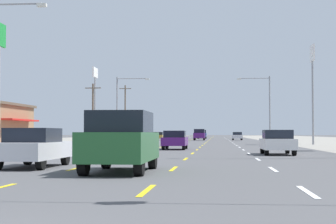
{
  "coord_description": "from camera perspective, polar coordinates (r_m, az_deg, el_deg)",
  "views": [
    {
      "loc": [
        3.32,
        -5.31,
        1.28
      ],
      "look_at": [
        -0.76,
        40.37,
        3.01
      ],
      "focal_mm": 59.61,
      "sensor_mm": 36.0,
      "label": 1
    }
  ],
  "objects": [
    {
      "name": "sedan_far_right_distant_a",
      "position": [
        101.52,
        7.09,
        -2.44
      ],
      "size": [
        1.8,
        4.5,
        1.46
      ],
      "color": "silver",
      "rests_on": "ground"
    },
    {
      "name": "sedan_far_left_farther",
      "position": [
        98.9,
        -0.98,
        -2.47
      ],
      "size": [
        1.8,
        4.5,
        1.46
      ],
      "color": "#B28C33",
      "rests_on": "ground"
    },
    {
      "name": "sedan_center_turn_midfar",
      "position": [
        43.3,
        0.72,
        -2.85
      ],
      "size": [
        1.8,
        4.5,
        1.46
      ],
      "color": "#4C196B",
      "rests_on": "ground"
    },
    {
      "name": "pole_sign_right_row_2",
      "position": [
        64.13,
        14.56,
        4.14
      ],
      "size": [
        0.24,
        1.94,
        11.08
      ],
      "color": "gray",
      "rests_on": "ground"
    },
    {
      "name": "ground_plane",
      "position": [
        71.4,
        2.44,
        -3.19
      ],
      "size": [
        572.0,
        572.0,
        0.0
      ],
      "primitive_type": "plane",
      "color": "#4C4C4F"
    },
    {
      "name": "sedan_far_right_mid",
      "position": [
        33.65,
        11.12,
        -3.01
      ],
      "size": [
        1.8,
        4.5,
        1.46
      ],
      "color": "white",
      "rests_on": "ground"
    },
    {
      "name": "lot_apron_left",
      "position": [
        76.65,
        -16.41,
        -3.03
      ],
      "size": [
        28.0,
        440.0,
        0.01
      ],
      "primitive_type": "cube",
      "color": "gray",
      "rests_on": "ground"
    },
    {
      "name": "utility_pole_left_row_2",
      "position": [
        101.85,
        -4.4,
        0.05
      ],
      "size": [
        2.2,
        0.26,
        9.99
      ],
      "color": "brown",
      "rests_on": "ground"
    },
    {
      "name": "suv_center_turn_distant_b",
      "position": [
        126.12,
        3.5,
        -2.27
      ],
      "size": [
        1.98,
        4.9,
        1.98
      ],
      "color": "navy",
      "rests_on": "ground"
    },
    {
      "name": "sedan_inner_left_near",
      "position": [
        21.42,
        -13.57,
        -3.5
      ],
      "size": [
        1.8,
        4.5,
        1.46
      ],
      "color": "silver",
      "rests_on": "ground"
    },
    {
      "name": "streetlight_right_row_1",
      "position": [
        74.25,
        9.99,
        0.86
      ],
      "size": [
        4.37,
        0.26,
        8.76
      ],
      "color": "gray",
      "rests_on": "ground"
    },
    {
      "name": "pole_sign_left_row_2",
      "position": [
        80.31,
        -7.47,
        2.78
      ],
      "size": [
        0.24,
        2.7,
        10.63
      ],
      "color": "gray",
      "rests_on": "ground"
    },
    {
      "name": "suv_center_turn_nearest",
      "position": [
        18.35,
        -4.82,
        -2.94
      ],
      "size": [
        1.98,
        4.9,
        1.98
      ],
      "color": "#235B2D",
      "rests_on": "ground"
    },
    {
      "name": "box_truck_far_left_far",
      "position": [
        63.67,
        -4.44,
        -1.65
      ],
      "size": [
        2.4,
        7.2,
        3.23
      ],
      "color": "maroon",
      "rests_on": "ground"
    },
    {
      "name": "suv_center_turn_farthest",
      "position": [
        99.11,
        3.22,
        -2.31
      ],
      "size": [
        1.98,
        4.9,
        1.98
      ],
      "color": "#4C196B",
      "rests_on": "ground"
    },
    {
      "name": "utility_pole_left_row_1",
      "position": [
        76.84,
        -7.69,
        0.04
      ],
      "size": [
        2.2,
        0.26,
        8.04
      ],
      "color": "brown",
      "rests_on": "ground"
    },
    {
      "name": "streetlight_left_row_1",
      "position": [
        75.11,
        -4.85,
        0.85
      ],
      "size": [
        4.45,
        0.26,
        8.86
      ],
      "color": "gray",
      "rests_on": "ground"
    },
    {
      "name": "lane_markings",
      "position": [
        109.87,
        3.37,
        -2.82
      ],
      "size": [
        10.64,
        227.6,
        0.01
      ],
      "color": "white",
      "rests_on": "ground"
    }
  ]
}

